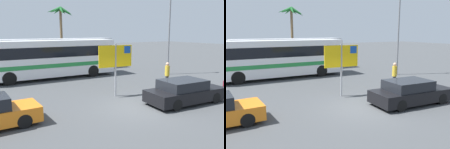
# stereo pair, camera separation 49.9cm
# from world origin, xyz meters

# --- Properties ---
(ground) EXTENTS (120.00, 120.00, 0.00)m
(ground) POSITION_xyz_m (0.00, 0.00, 0.00)
(ground) COLOR #424447
(bus_front_coach) EXTENTS (10.95, 2.47, 3.17)m
(bus_front_coach) POSITION_xyz_m (-1.67, 10.13, 1.78)
(bus_front_coach) COLOR white
(bus_front_coach) RESTS_ON ground
(bus_rear_coach) EXTENTS (10.95, 2.47, 3.17)m
(bus_rear_coach) POSITION_xyz_m (0.28, 13.87, 1.78)
(bus_rear_coach) COLOR silver
(bus_rear_coach) RESTS_ON ground
(ferry_sign) EXTENTS (2.20, 0.17, 3.20)m
(ferry_sign) POSITION_xyz_m (0.14, 2.57, 2.33)
(ferry_sign) COLOR gray
(ferry_sign) RESTS_ON ground
(car_black) EXTENTS (4.62, 2.05, 1.32)m
(car_black) POSITION_xyz_m (2.64, -0.57, 0.64)
(car_black) COLOR black
(car_black) RESTS_ON ground
(pedestrian_near_sign) EXTENTS (0.32, 0.32, 1.81)m
(pedestrian_near_sign) POSITION_xyz_m (4.23, 2.50, 1.08)
(pedestrian_near_sign) COLOR #2D2D33
(pedestrian_near_sign) RESTS_ON ground
(lamp_post_left_side) EXTENTS (0.56, 0.20, 7.49)m
(lamp_post_left_side) POSITION_xyz_m (8.14, 6.56, 4.07)
(lamp_post_left_side) COLOR slate
(lamp_post_left_side) RESTS_ON ground
(palm_tree_inland) EXTENTS (3.32, 3.38, 6.95)m
(palm_tree_inland) POSITION_xyz_m (2.79, 20.26, 5.70)
(palm_tree_inland) COLOR brown
(palm_tree_inland) RESTS_ON ground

